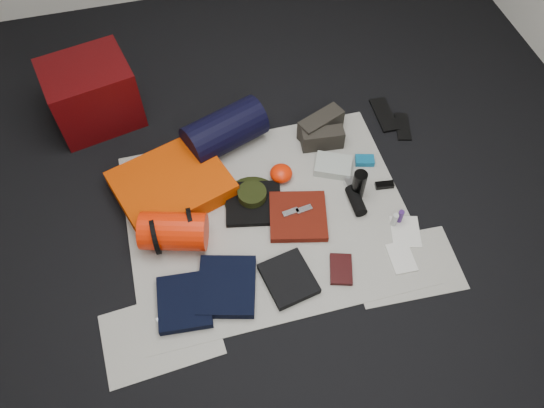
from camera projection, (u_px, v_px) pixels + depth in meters
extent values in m
cube|color=black|center=(268.00, 218.00, 3.09)|extent=(4.50, 4.50, 0.02)
cube|color=beige|center=(268.00, 217.00, 3.08)|extent=(1.60, 1.30, 0.01)
cube|color=beige|center=(161.00, 334.00, 2.68)|extent=(0.61, 0.44, 0.00)
cube|color=beige|center=(406.00, 266.00, 2.90)|extent=(0.60, 0.43, 0.00)
cube|color=#470506|center=(92.00, 94.00, 3.34)|extent=(0.59, 0.53, 0.43)
cube|color=#D43E02|center=(172.00, 185.00, 3.13)|extent=(0.76, 0.68, 0.11)
cylinder|color=red|center=(174.00, 231.00, 2.89)|extent=(0.40, 0.30, 0.21)
cylinder|color=black|center=(155.00, 235.00, 2.88)|extent=(0.02, 0.22, 0.22)
cylinder|color=black|center=(192.00, 227.00, 2.90)|extent=(0.03, 0.22, 0.22)
cylinder|color=black|center=(225.00, 131.00, 3.27)|extent=(0.56, 0.42, 0.26)
cylinder|color=black|center=(252.00, 199.00, 3.13)|extent=(0.35, 0.35, 0.01)
cylinder|color=black|center=(252.00, 195.00, 3.10)|extent=(0.17, 0.17, 0.07)
cube|color=#292620|center=(321.00, 125.00, 3.37)|extent=(0.32, 0.22, 0.15)
cube|color=#292620|center=(323.00, 139.00, 3.32)|extent=(0.27, 0.12, 0.13)
cube|color=black|center=(384.00, 115.00, 3.52)|extent=(0.12, 0.30, 0.02)
cube|color=black|center=(403.00, 127.00, 3.46)|extent=(0.14, 0.25, 0.01)
cube|color=black|center=(184.00, 302.00, 2.75)|extent=(0.30, 0.33, 0.05)
cube|color=black|center=(227.00, 286.00, 2.79)|extent=(0.38, 0.41, 0.05)
cube|color=black|center=(289.00, 279.00, 2.83)|extent=(0.29, 0.32, 0.04)
cube|color=black|center=(254.00, 203.00, 3.10)|extent=(0.38, 0.36, 0.03)
cube|color=#581309|center=(298.00, 216.00, 3.05)|extent=(0.39, 0.39, 0.04)
ellipsoid|color=red|center=(281.00, 173.00, 3.19)|extent=(0.17, 0.17, 0.09)
cube|color=#9DA59D|center=(333.00, 166.00, 3.25)|extent=(0.27, 0.24, 0.05)
cylinder|color=black|center=(359.00, 185.00, 3.08)|extent=(0.09, 0.09, 0.20)
cylinder|color=black|center=(356.00, 200.00, 3.09)|extent=(0.07, 0.19, 0.07)
cube|color=#B9BABE|center=(354.00, 183.00, 3.18)|extent=(0.11, 0.07, 0.04)
cube|color=#0D5A84|center=(365.00, 160.00, 3.28)|extent=(0.13, 0.10, 0.04)
cylinder|color=#3F2067|center=(400.00, 217.00, 3.01)|extent=(0.04, 0.04, 0.10)
cylinder|color=#B3B9B4|center=(394.00, 220.00, 3.00)|extent=(0.04, 0.04, 0.10)
cube|color=black|center=(341.00, 269.00, 2.87)|extent=(0.17, 0.21, 0.03)
cube|color=silver|center=(401.00, 258.00, 2.92)|extent=(0.14, 0.19, 0.01)
cube|color=silver|center=(405.00, 232.00, 3.01)|extent=(0.21, 0.24, 0.01)
cube|color=black|center=(384.00, 185.00, 3.18)|extent=(0.12, 0.06, 0.03)
cube|color=#B9BABE|center=(165.00, 320.00, 2.71)|extent=(0.09, 0.09, 0.01)
cylinder|color=beige|center=(256.00, 195.00, 3.09)|extent=(0.05, 0.05, 0.04)
cube|color=#B9BABE|center=(291.00, 212.00, 3.03)|extent=(0.10, 0.05, 0.01)
cube|color=#B9BABE|center=(304.00, 209.00, 3.04)|extent=(0.10, 0.05, 0.01)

